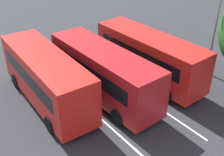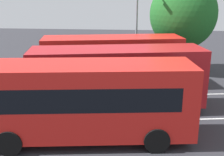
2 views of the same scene
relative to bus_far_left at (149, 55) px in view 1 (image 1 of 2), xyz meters
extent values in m
plane|color=#2B2B30|center=(-0.19, 3.83, -1.87)|extent=(69.86, 69.86, 0.00)
cube|color=red|center=(-0.03, -0.01, 0.01)|extent=(9.39, 4.17, 3.02)
cube|color=black|center=(4.39, 0.85, 0.83)|extent=(0.53, 2.17, 1.27)
cube|color=black|center=(-0.26, 1.18, 0.38)|extent=(7.50, 1.53, 0.97)
cube|color=black|center=(0.20, -1.19, 0.38)|extent=(7.50, 1.53, 0.97)
cube|color=black|center=(4.41, 0.86, 1.35)|extent=(0.48, 1.97, 0.32)
cube|color=black|center=(4.42, 0.86, -1.28)|extent=(0.53, 2.26, 0.36)
cylinder|color=black|center=(2.60, 1.71, -1.34)|extent=(1.09, 0.48, 1.05)
cylinder|color=black|center=(3.05, -0.61, -1.34)|extent=(1.09, 0.48, 1.05)
cylinder|color=black|center=(-3.11, 0.60, -1.34)|extent=(1.09, 0.48, 1.05)
cylinder|color=black|center=(-2.66, -1.72, -1.34)|extent=(1.09, 0.48, 1.05)
cube|color=#AD191E|center=(-0.67, 3.98, 0.01)|extent=(9.38, 4.12, 3.02)
cube|color=black|center=(3.75, 4.82, 0.83)|extent=(0.52, 2.17, 1.27)
cube|color=black|center=(-0.89, 5.17, 0.38)|extent=(7.51, 1.49, 0.97)
cube|color=black|center=(-0.44, 2.79, 0.38)|extent=(7.51, 1.49, 0.97)
cube|color=black|center=(3.77, 4.82, 1.35)|extent=(0.47, 1.97, 0.32)
cube|color=black|center=(3.78, 4.82, -1.28)|extent=(0.52, 2.26, 0.36)
cylinder|color=black|center=(1.97, 5.68, -1.34)|extent=(1.09, 0.47, 1.05)
cylinder|color=black|center=(2.41, 3.36, -1.34)|extent=(1.09, 0.47, 1.05)
cylinder|color=black|center=(-3.74, 4.60, -1.34)|extent=(1.09, 0.47, 1.05)
cylinder|color=black|center=(-3.30, 2.28, -1.34)|extent=(1.09, 0.47, 1.05)
cube|color=red|center=(0.44, 7.49, 0.01)|extent=(9.33, 3.64, 3.02)
cube|color=black|center=(4.91, 8.07, 0.83)|extent=(0.40, 2.18, 1.27)
cube|color=black|center=(0.29, 8.69, 0.38)|extent=(7.57, 1.07, 0.97)
cube|color=black|center=(0.60, 6.29, 0.38)|extent=(7.57, 1.07, 0.97)
cube|color=black|center=(4.93, 8.07, 1.35)|extent=(0.36, 1.98, 0.32)
cube|color=black|center=(4.94, 8.07, -1.28)|extent=(0.40, 2.28, 0.36)
cylinder|color=black|center=(3.17, 9.03, -1.34)|extent=(1.08, 0.41, 1.05)
cylinder|color=black|center=(3.48, 6.69, -1.34)|extent=(1.08, 0.41, 1.05)
cylinder|color=black|center=(-2.59, 8.28, -1.34)|extent=(1.08, 0.41, 1.05)
cylinder|color=black|center=(-2.28, 5.94, -1.34)|extent=(1.08, 0.41, 1.05)
cylinder|color=#232833|center=(6.73, 0.34, -1.47)|extent=(0.13, 0.13, 0.79)
cylinder|color=#232833|center=(6.73, 0.50, -1.47)|extent=(0.13, 0.13, 0.79)
cylinder|color=#232328|center=(6.73, 0.42, -0.77)|extent=(0.33, 0.33, 0.62)
sphere|color=tan|center=(6.73, 0.42, -0.35)|extent=(0.21, 0.21, 0.21)
cylinder|color=gray|center=(-1.54, -4.55, 2.26)|extent=(0.16, 0.16, 8.26)
cube|color=silver|center=(-0.19, 1.99, -1.86)|extent=(14.17, 2.35, 0.01)
cube|color=silver|center=(-0.19, 5.67, -1.86)|extent=(14.17, 2.35, 0.01)
camera|label=1|loc=(-15.00, 10.85, 8.91)|focal=44.84mm
camera|label=2|loc=(-1.79, 18.62, 4.31)|focal=45.95mm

